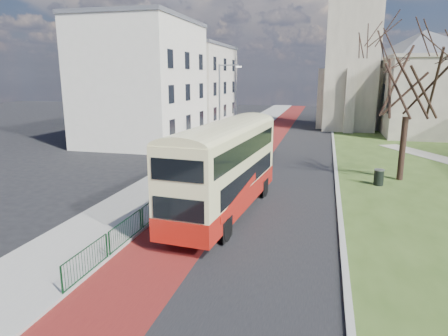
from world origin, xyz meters
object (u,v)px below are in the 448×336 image
(streetlamp, at_px, (221,103))
(bus, at_px, (225,165))
(winter_tree_near, at_px, (411,64))
(litter_bin, at_px, (379,177))

(streetlamp, bearing_deg, bus, -74.77)
(winter_tree_near, height_order, litter_bin, winter_tree_near)
(streetlamp, relative_size, bus, 0.71)
(bus, bearing_deg, litter_bin, 47.71)
(winter_tree_near, bearing_deg, bus, -136.14)
(streetlamp, height_order, litter_bin, streetlamp)
(bus, bearing_deg, streetlamp, 110.30)
(litter_bin, bearing_deg, winter_tree_near, 49.55)
(winter_tree_near, relative_size, litter_bin, 10.52)
(streetlamp, xyz_separation_m, winter_tree_near, (14.68, -7.13, 3.23))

